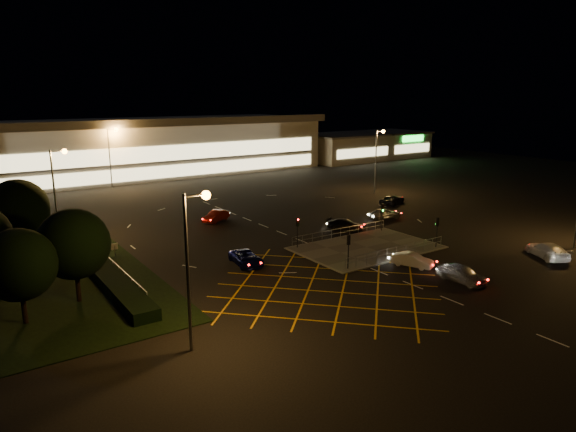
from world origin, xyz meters
TOP-DOWN VIEW (x-y plane):
  - ground at (0.00, 0.00)m, footprint 180.00×180.00m
  - pedestrian_island at (2.00, -2.00)m, footprint 14.00×9.00m
  - grass_verge at (-28.00, 6.00)m, footprint 18.00×30.00m
  - hedge at (-23.00, 6.00)m, footprint 2.00×26.00m
  - supermarket at (0.00, 61.95)m, footprint 72.00×26.50m
  - retail_unit_a at (46.00, 53.97)m, footprint 18.80×14.80m
  - retail_unit_b at (62.00, 53.96)m, footprint 14.80×14.80m
  - streetlight_sw at (-21.56, -12.00)m, footprint 1.78×0.56m
  - streetlight_nw at (-23.56, 18.00)m, footprint 1.78×0.56m
  - streetlight_ne at (24.44, 20.00)m, footprint 1.78×0.56m
  - streetlight_far_left at (-9.56, 48.00)m, footprint 1.78×0.56m
  - streetlight_far_right at (30.44, 50.00)m, footprint 1.78×0.56m
  - signal_sw at (-4.00, -5.99)m, footprint 0.28×0.30m
  - signal_se at (8.00, -5.99)m, footprint 0.28×0.30m
  - signal_nw at (-4.00, 1.99)m, footprint 0.28×0.30m
  - signal_ne at (8.00, 1.99)m, footprint 0.28×0.30m
  - tree_a at (-30.00, -2.00)m, footprint 5.04×5.04m
  - tree_c at (-28.00, 14.00)m, footprint 5.76×5.76m
  - tree_e at (-26.00, 0.00)m, footprint 5.40×5.40m
  - car_near_silver at (1.99, -13.80)m, footprint 1.86×4.46m
  - car_queue_white at (1.53, -8.68)m, footprint 2.71×4.04m
  - car_left_blue at (-10.94, 0.48)m, footprint 2.73×4.89m
  - car_far_dkgrey at (5.05, 5.00)m, footprint 3.84×4.54m
  - car_right_silver at (12.70, 6.25)m, footprint 4.42×2.51m
  - car_circ_red at (-5.76, 17.19)m, footprint 4.35×3.34m
  - car_east_grey at (20.07, 12.18)m, footprint 5.34×3.82m
  - car_approach_white at (14.47, -14.22)m, footprint 4.21×5.53m

SIDE VIEW (x-z plane):
  - ground at x=0.00m, z-range 0.00..0.00m
  - grass_verge at x=-28.00m, z-range 0.00..0.08m
  - pedestrian_island at x=2.00m, z-range 0.00..0.12m
  - hedge at x=-23.00m, z-range 0.00..1.00m
  - car_far_dkgrey at x=5.05m, z-range 0.00..1.25m
  - car_queue_white at x=1.53m, z-range 0.00..1.26m
  - car_left_blue at x=-10.94m, z-range 0.00..1.29m
  - car_east_grey at x=20.07m, z-range 0.00..1.35m
  - car_circ_red at x=-5.76m, z-range 0.00..1.38m
  - car_right_silver at x=12.70m, z-range 0.00..1.42m
  - car_approach_white at x=14.47m, z-range 0.00..1.49m
  - car_near_silver at x=1.99m, z-range 0.00..1.51m
  - signal_sw at x=-4.00m, z-range 0.79..3.94m
  - signal_se at x=8.00m, z-range 0.79..3.94m
  - signal_nw at x=-4.00m, z-range 0.79..3.94m
  - signal_ne at x=8.00m, z-range 0.79..3.94m
  - retail_unit_a at x=46.00m, z-range 0.04..6.39m
  - retail_unit_b at x=62.00m, z-range 0.05..6.40m
  - tree_a at x=-30.00m, z-range 0.90..7.76m
  - tree_e at x=-26.00m, z-range 0.97..8.32m
  - tree_c at x=-28.00m, z-range 1.03..8.87m
  - supermarket at x=0.00m, z-range 0.06..10.56m
  - streetlight_sw at x=-21.56m, z-range 1.55..11.58m
  - streetlight_nw at x=-23.56m, z-range 1.55..11.58m
  - streetlight_ne at x=24.44m, z-range 1.55..11.58m
  - streetlight_far_left at x=-9.56m, z-range 1.55..11.58m
  - streetlight_far_right at x=30.44m, z-range 1.55..11.58m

